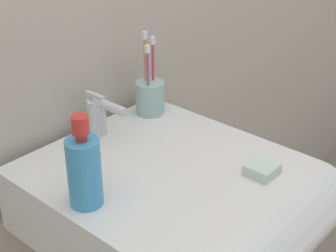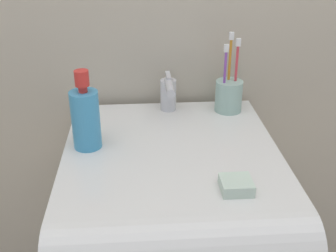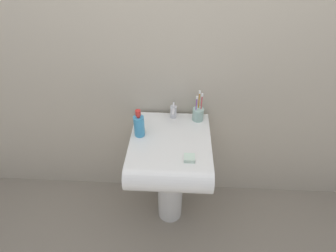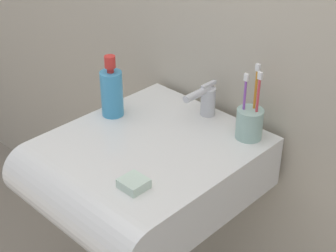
% 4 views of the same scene
% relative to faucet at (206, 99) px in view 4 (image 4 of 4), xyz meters
% --- Properties ---
extents(sink_basin, '(0.50, 0.60, 0.16)m').
position_rel_faucet_xyz_m(sink_basin, '(-0.01, -0.26, -0.13)').
color(sink_basin, white).
rests_on(sink_basin, sink_pedestal).
extents(faucet, '(0.04, 0.13, 0.10)m').
position_rel_faucet_xyz_m(faucet, '(0.00, 0.00, 0.00)').
color(faucet, silver).
rests_on(faucet, sink_basin).
extents(toothbrush_cup, '(0.07, 0.07, 0.22)m').
position_rel_faucet_xyz_m(toothbrush_cup, '(0.17, -0.01, -0.01)').
color(toothbrush_cup, '#99BFB2').
rests_on(toothbrush_cup, sink_basin).
extents(soap_bottle, '(0.07, 0.07, 0.19)m').
position_rel_faucet_xyz_m(soap_bottle, '(-0.20, -0.19, 0.02)').
color(soap_bottle, '#3F99CC').
rests_on(soap_bottle, sink_basin).
extents(bar_soap, '(0.06, 0.06, 0.02)m').
position_rel_faucet_xyz_m(bar_soap, '(0.11, -0.39, -0.04)').
color(bar_soap, silver).
rests_on(bar_soap, sink_basin).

